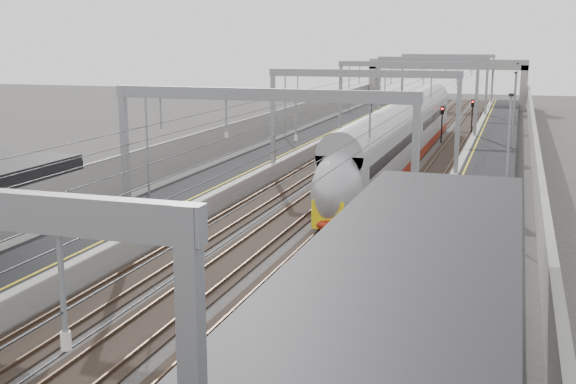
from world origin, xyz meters
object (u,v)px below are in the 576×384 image
Objects in this scene: train at (399,142)px; signal_green at (371,107)px; bench at (400,340)px; overbridge at (447,71)px.

signal_green is (-6.70, 23.15, 0.45)m from train.
train reaches higher than bench.
overbridge reaches higher than train.
signal_green is at bearing 101.94° from bench.
train is at bearing -73.86° from signal_green.
overbridge is at bearing 79.56° from signal_green.
signal_green is at bearing -100.44° from overbridge.
overbridge is 87.73m from bench.
train is 13.22× the size of signal_green.
bench is 60.43m from signal_green.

